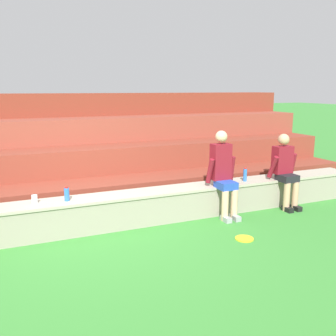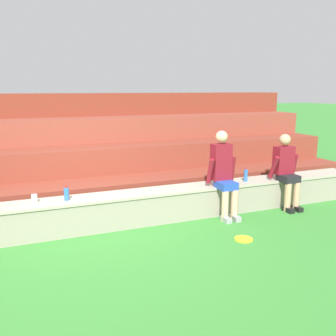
# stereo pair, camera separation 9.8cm
# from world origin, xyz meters

# --- Properties ---
(ground_plane) EXTENTS (80.00, 80.00, 0.00)m
(ground_plane) POSITION_xyz_m (0.00, 0.00, 0.00)
(ground_plane) COLOR #388433
(stone_seating_wall) EXTENTS (9.86, 0.50, 0.50)m
(stone_seating_wall) POSITION_xyz_m (0.00, 0.23, 0.27)
(stone_seating_wall) COLOR gray
(stone_seating_wall) RESTS_ON ground
(brick_bleachers) EXTENTS (11.09, 3.14, 1.98)m
(brick_bleachers) POSITION_xyz_m (0.00, 2.75, 0.74)
(brick_bleachers) COLOR brown
(brick_bleachers) RESTS_ON ground
(person_left_of_center) EXTENTS (0.49, 0.56, 1.42)m
(person_left_of_center) POSITION_xyz_m (2.10, 0.01, 0.74)
(person_left_of_center) COLOR #DBAD89
(person_left_of_center) RESTS_ON ground
(person_center) EXTENTS (0.51, 0.53, 1.31)m
(person_center) POSITION_xyz_m (3.35, -0.01, 0.69)
(person_center) COLOR tan
(person_center) RESTS_ON ground
(water_bottle_near_left) EXTENTS (0.07, 0.07, 0.21)m
(water_bottle_near_left) POSITION_xyz_m (-0.38, 0.21, 0.60)
(water_bottle_near_left) COLOR blue
(water_bottle_near_left) RESTS_ON stone_seating_wall
(water_bottle_near_right) EXTENTS (0.06, 0.06, 0.24)m
(water_bottle_near_right) POSITION_xyz_m (2.65, 0.19, 0.61)
(water_bottle_near_right) COLOR blue
(water_bottle_near_right) RESTS_ON stone_seating_wall
(plastic_cup_right_end) EXTENTS (0.08, 0.08, 0.12)m
(plastic_cup_right_end) POSITION_xyz_m (-0.81, 0.27, 0.56)
(plastic_cup_right_end) COLOR white
(plastic_cup_right_end) RESTS_ON stone_seating_wall
(frisbee) EXTENTS (0.26, 0.26, 0.02)m
(frisbee) POSITION_xyz_m (1.87, -0.98, 0.01)
(frisbee) COLOR yellow
(frisbee) RESTS_ON ground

